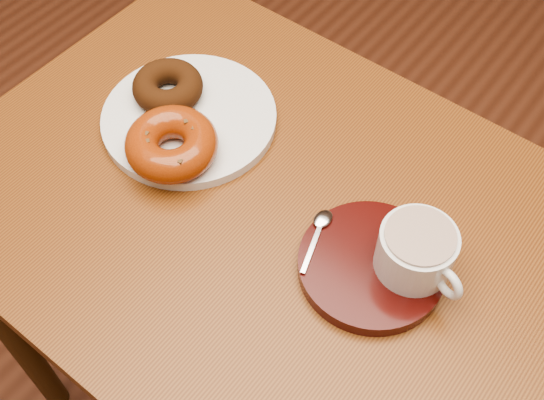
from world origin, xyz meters
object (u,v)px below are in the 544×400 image
Objects in this scene: saucer at (371,265)px; coffee_cup at (417,251)px; cafe_table at (260,252)px; donut_plate at (189,118)px.

saucer is 0.06m from coffee_cup.
saucer reaches higher than cafe_table.
coffee_cup reaches higher than cafe_table.
donut_plate is 0.32m from saucer.
donut_plate is at bearing 163.47° from cafe_table.
saucer is (0.16, 0.00, 0.13)m from cafe_table.
cafe_table is at bearing -154.32° from coffee_cup.
donut_plate is 1.39× the size of saucer.
cafe_table is 3.40× the size of donut_plate.
saucer is at bearing 1.23° from cafe_table.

